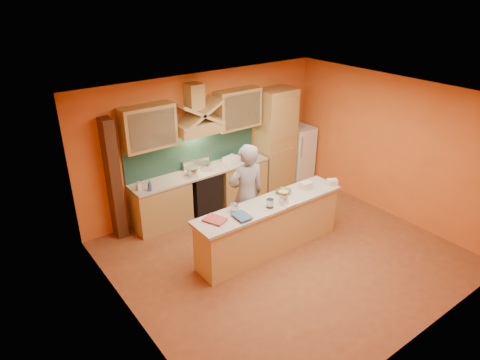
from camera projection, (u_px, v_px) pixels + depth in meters
floor at (284, 255)px, 7.56m from camera, size 5.50×5.00×0.01m
ceiling at (292, 99)px, 6.36m from camera, size 5.50×5.00×0.01m
wall_back at (205, 141)px, 8.77m from camera, size 5.50×0.02×2.80m
wall_front at (428, 256)px, 5.15m from camera, size 5.50×0.02×2.80m
wall_left at (129, 240)px, 5.47m from camera, size 0.02×5.00×2.80m
wall_right at (391, 147)px, 8.44m from camera, size 0.02×5.00×2.80m
base_cabinet_left at (161, 206)px, 8.29m from camera, size 1.10×0.60×0.86m
base_cabinet_right at (239, 180)px, 9.32m from camera, size 1.10×0.60×0.86m
counter_top at (202, 172)px, 8.60m from camera, size 3.00×0.62×0.04m
stove at (202, 191)px, 8.80m from camera, size 0.60×0.58×0.90m
backsplash at (193, 151)px, 8.66m from camera, size 3.00×0.03×0.70m
range_hood at (198, 127)px, 8.25m from camera, size 0.92×0.50×0.24m
hood_chimney at (194, 97)px, 8.07m from camera, size 0.30×0.30×0.50m
upper_cabinet_left at (148, 127)px, 7.68m from camera, size 1.00×0.35×0.80m
upper_cabinet_right at (238, 109)px, 8.76m from camera, size 1.00×0.35×0.80m
pantry_column at (275, 140)px, 9.55m from camera, size 0.80×0.60×2.30m
fridge at (298, 153)px, 10.17m from camera, size 0.58×0.60×1.30m
trim_column_left at (114, 180)px, 7.66m from camera, size 0.20×0.30×2.30m
island_body at (269, 228)px, 7.53m from camera, size 2.80×0.55×0.88m
island_top at (270, 204)px, 7.33m from camera, size 2.90×0.62×0.05m
person at (246, 195)px, 7.56m from camera, size 0.75×0.55×1.91m
pot_large at (193, 172)px, 8.38m from camera, size 0.28×0.28×0.18m
pot_small at (206, 167)px, 8.62m from camera, size 0.23×0.23×0.15m
soap_bottle_a at (139, 186)px, 7.78m from camera, size 0.09×0.09×0.17m
soap_bottle_b at (150, 185)px, 7.74m from camera, size 0.08×0.08×0.21m
bowl_back at (246, 158)px, 9.09m from camera, size 0.33×0.33×0.08m
dish_rack at (231, 159)px, 8.99m from camera, size 0.35×0.30×0.11m
book_lower at (210, 223)px, 6.67m from camera, size 0.37×0.42×0.03m
book_upper at (236, 218)px, 6.78m from camera, size 0.25×0.33×0.02m
jar_large at (234, 208)px, 7.01m from camera, size 0.15×0.15×0.14m
jar_small at (270, 203)px, 7.14m from camera, size 0.15×0.15×0.15m
kitchen_scale at (284, 201)px, 7.26m from camera, size 0.17×0.17×0.11m
mixing_bowl at (283, 192)px, 7.63m from camera, size 0.33×0.33×0.06m
cloth at (289, 204)px, 7.26m from camera, size 0.24×0.19×0.02m
grocery_bag_a at (306, 185)px, 7.79m from camera, size 0.20×0.16×0.13m
grocery_bag_b at (332, 182)px, 7.92m from camera, size 0.22×0.21×0.11m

